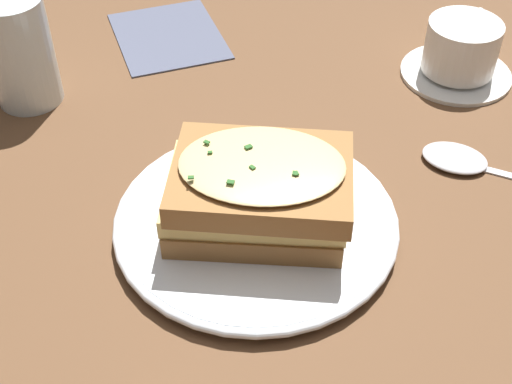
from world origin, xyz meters
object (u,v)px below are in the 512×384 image
at_px(spoon, 465,161).
at_px(water_glass, 20,51).
at_px(teacup_with_saucer, 461,52).
at_px(napkin, 168,35).
at_px(sandwich, 258,190).
at_px(dinner_plate, 256,222).

bearing_deg(spoon, water_glass, 99.80).
bearing_deg(teacup_with_saucer, napkin, 105.56).
height_order(sandwich, water_glass, water_glass).
bearing_deg(dinner_plate, spoon, 102.03).
distance_m(water_glass, spoon, 0.45).
height_order(sandwich, napkin, sandwich).
distance_m(dinner_plate, spoon, 0.22).
height_order(dinner_plate, spoon, dinner_plate).
bearing_deg(spoon, sandwich, 137.77).
relative_size(dinner_plate, sandwich, 1.42).
distance_m(spoon, napkin, 0.38).
distance_m(sandwich, spoon, 0.22).
xyz_separation_m(sandwich, spoon, (-0.05, 0.21, -0.04)).
bearing_deg(water_glass, teacup_with_saucer, 84.31).
distance_m(dinner_plate, water_glass, 0.31).
bearing_deg(teacup_with_saucer, spoon, -159.27).
distance_m(dinner_plate, napkin, 0.34).
height_order(teacup_with_saucer, water_glass, water_glass).
relative_size(sandwich, teacup_with_saucer, 1.42).
bearing_deg(napkin, dinner_plate, 6.89).
distance_m(teacup_with_saucer, napkin, 0.34).
bearing_deg(teacup_with_saucer, sandwich, 167.05).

